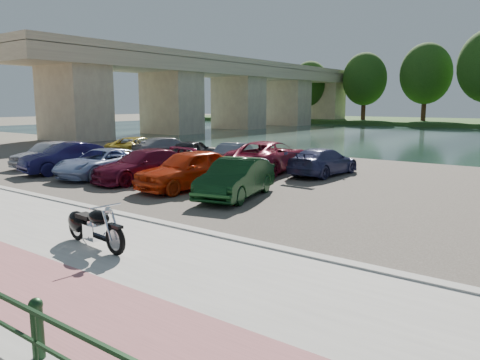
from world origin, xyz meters
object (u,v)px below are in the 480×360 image
object	(u,v)px
car_1	(68,158)
car_2	(102,163)
car_0	(49,153)
motorcycle	(90,226)

from	to	relation	value
car_1	car_2	distance (m)	2.30
car_2	car_0	bearing A→B (deg)	168.61
motorcycle	car_1	world-z (taller)	car_1
car_0	car_2	bearing A→B (deg)	-14.53
car_1	car_2	xyz separation A→B (m)	(2.29, 0.20, -0.08)
car_0	car_2	size ratio (longest dim) A/B	0.90
motorcycle	car_2	xyz separation A→B (m)	(-8.49, 6.65, 0.11)
motorcycle	car_1	bearing A→B (deg)	155.02
car_2	car_1	bearing A→B (deg)	178.43
motorcycle	car_2	world-z (taller)	car_2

